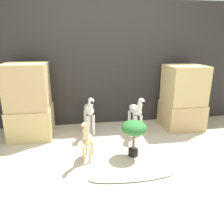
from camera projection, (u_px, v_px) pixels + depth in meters
ground_plane at (124, 165)px, 2.81m from camera, size 14.00×14.00×0.00m
wall_back at (106, 65)px, 3.98m from camera, size 6.40×0.08×2.20m
rock_pillar_left at (29, 102)px, 3.51m from camera, size 0.67×0.66×1.20m
rock_pillar_right at (183, 98)px, 3.91m from camera, size 0.67×0.66×1.12m
zebra_right at (136, 111)px, 3.65m from camera, size 0.21×0.56×0.68m
zebra_left at (89, 111)px, 3.66m from camera, size 0.20×0.56×0.68m
giraffe_figurine at (87, 139)px, 2.86m from camera, size 0.20×0.42×0.60m
potted_palm_front at (134, 130)px, 2.94m from camera, size 0.35×0.35×0.51m
surfboard at (131, 176)px, 2.56m from camera, size 1.03×0.24×0.08m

